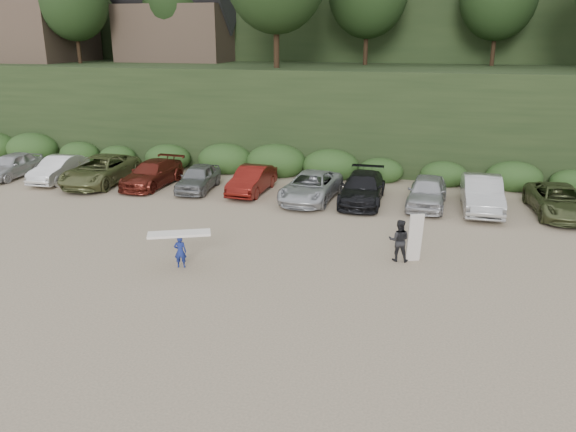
# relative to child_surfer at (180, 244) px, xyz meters

# --- Properties ---
(ground) EXTENTS (120.00, 120.00, 0.00)m
(ground) POSITION_rel_child_surfer_xyz_m (1.56, -0.15, -0.90)
(ground) COLOR tan
(ground) RESTS_ON ground
(parked_cars) EXTENTS (39.85, 5.70, 1.62)m
(parked_cars) POSITION_rel_child_surfer_xyz_m (4.23, 9.82, -0.17)
(parked_cars) COLOR #B6B6BB
(parked_cars) RESTS_ON ground
(child_surfer) EXTENTS (2.27, 1.44, 1.32)m
(child_surfer) POSITION_rel_child_surfer_xyz_m (0.00, 0.00, 0.00)
(child_surfer) COLOR navy
(child_surfer) RESTS_ON ground
(adult_surfer) EXTENTS (1.25, 0.63, 1.88)m
(adult_surfer) POSITION_rel_child_surfer_xyz_m (7.60, 2.56, -0.09)
(adult_surfer) COLOR black
(adult_surfer) RESTS_ON ground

